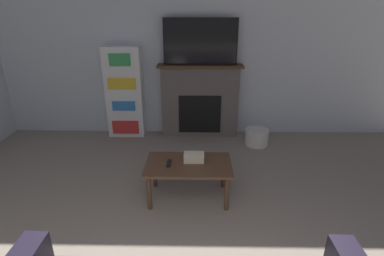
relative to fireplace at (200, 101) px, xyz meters
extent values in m
cube|color=silver|center=(-0.20, 0.14, 0.76)|extent=(6.96, 0.06, 2.70)
cube|color=#605651|center=(0.00, 0.00, -0.02)|extent=(1.23, 0.22, 1.13)
cube|color=black|center=(0.00, -0.11, -0.20)|extent=(0.67, 0.01, 0.62)
cube|color=#4C331E|center=(0.00, -0.02, 0.56)|extent=(1.33, 0.28, 0.04)
cube|color=black|center=(0.00, -0.02, 0.92)|extent=(1.12, 0.03, 0.68)
cube|color=black|center=(0.00, -0.03, 0.92)|extent=(1.08, 0.01, 0.65)
cube|color=brown|center=(-0.13, -1.81, -0.18)|extent=(0.93, 0.56, 0.03)
cylinder|color=brown|center=(-0.54, -2.03, -0.39)|extent=(0.05, 0.05, 0.40)
cylinder|color=brown|center=(0.27, -2.03, -0.39)|extent=(0.05, 0.05, 0.40)
cylinder|color=brown|center=(-0.54, -1.59, -0.39)|extent=(0.05, 0.05, 0.40)
cylinder|color=brown|center=(0.27, -1.59, -0.39)|extent=(0.05, 0.05, 0.40)
cube|color=beige|center=(-0.08, -1.76, -0.11)|extent=(0.22, 0.12, 0.10)
cube|color=black|center=(-0.34, -1.83, -0.15)|extent=(0.04, 0.15, 0.02)
cube|color=white|center=(-1.21, -0.02, 0.13)|extent=(0.58, 0.26, 1.44)
cube|color=red|center=(-1.21, -0.16, -0.41)|extent=(0.42, 0.03, 0.22)
cube|color=#2D70B7|center=(-1.21, -0.16, -0.05)|extent=(0.36, 0.03, 0.15)
cube|color=gold|center=(-1.21, -0.16, 0.31)|extent=(0.43, 0.03, 0.17)
cube|color=green|center=(-1.21, -0.16, 0.67)|extent=(0.32, 0.03, 0.18)
cylinder|color=silver|center=(0.89, -0.39, -0.47)|extent=(0.36, 0.36, 0.24)
camera|label=1|loc=(-0.05, -4.66, 1.40)|focal=28.00mm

